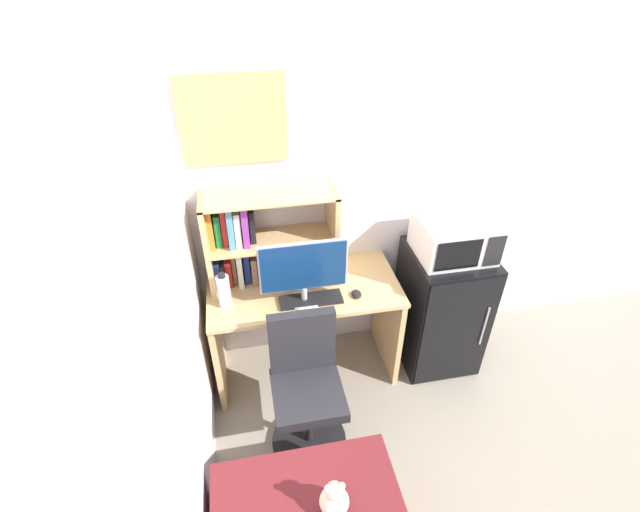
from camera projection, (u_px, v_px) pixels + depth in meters
name	position (u px, v px, depth m)	size (l,w,h in m)	color
wall_back	(489.00, 174.00, 3.09)	(6.40, 0.04, 2.60)	silver
wall_left	(157.00, 437.00, 1.48)	(0.04, 4.40, 2.60)	silver
desk	(305.00, 315.00, 3.07)	(1.23, 0.60, 0.78)	tan
hutch_bookshelf	(251.00, 239.00, 2.84)	(0.81, 0.30, 0.61)	tan
monitor	(304.00, 270.00, 2.68)	(0.53, 0.20, 0.43)	#B7B7BC
keyboard	(311.00, 300.00, 2.81)	(0.39, 0.13, 0.02)	black
computer_mouse	(356.00, 294.00, 2.85)	(0.06, 0.08, 0.03)	black
water_bottle	(224.00, 291.00, 2.72)	(0.08, 0.08, 0.24)	silver
mini_fridge	(441.00, 307.00, 3.23)	(0.52, 0.56, 0.93)	black
microwave	(455.00, 237.00, 2.89)	(0.47, 0.40, 0.26)	silver
desk_chair	(306.00, 392.00, 2.70)	(0.46, 0.46, 0.93)	black
teddy_bear	(334.00, 499.00, 2.03)	(0.14, 0.14, 0.21)	beige
wall_corkboard	(233.00, 120.00, 2.52)	(0.60, 0.02, 0.50)	tan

